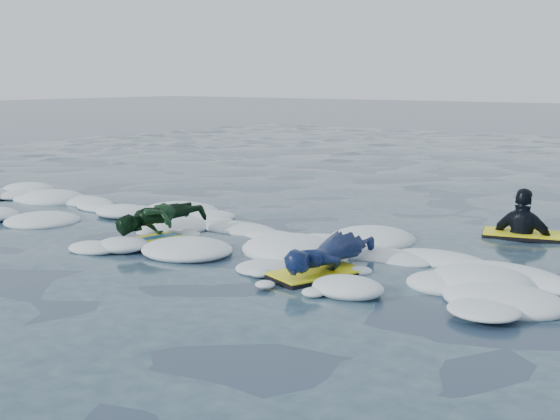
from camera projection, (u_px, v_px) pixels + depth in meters
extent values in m
plane|color=#1B2C42|center=(182.00, 259.00, 8.20)|extent=(120.00, 120.00, 0.00)
cube|color=black|center=(316.00, 275.00, 7.41)|extent=(0.86, 1.13, 0.05)
cube|color=#FFFA15|center=(317.00, 272.00, 7.40)|extent=(0.83, 1.11, 0.02)
imported|color=navy|center=(329.00, 253.00, 7.57)|extent=(0.62, 1.54, 0.36)
cube|color=black|center=(150.00, 241.00, 8.99)|extent=(0.60, 0.89, 0.04)
cube|color=#FFFA15|center=(150.00, 239.00, 8.98)|extent=(0.58, 0.87, 0.01)
cube|color=#1769AC|center=(150.00, 238.00, 8.98)|extent=(0.30, 0.79, 0.00)
imported|color=#0E3313|center=(161.00, 221.00, 9.10)|extent=(0.83, 1.32, 0.46)
cube|color=black|center=(522.00, 236.00, 9.28)|extent=(1.13, 0.82, 0.05)
cube|color=#FFFA15|center=(523.00, 233.00, 9.27)|extent=(1.10, 0.79, 0.02)
imported|color=black|center=(522.00, 245.00, 9.30)|extent=(0.90, 0.40, 1.52)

